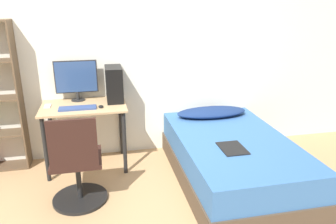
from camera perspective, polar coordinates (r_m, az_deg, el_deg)
name	(u,v)px	position (r m, az deg, el deg)	size (l,w,h in m)	color
ground_plane	(123,216)	(3.20, -7.86, -17.44)	(14.00, 14.00, 0.00)	tan
wall_back	(108,57)	(4.03, -10.33, 9.49)	(8.00, 0.05, 2.50)	silver
desk	(85,116)	(3.86, -14.33, -0.67)	(0.94, 0.62, 0.76)	tan
office_chair	(77,170)	(3.27, -15.53, -9.76)	(0.54, 0.54, 0.93)	black
bed	(232,159)	(3.67, 11.09, -8.08)	(1.17, 1.93, 0.50)	#4C3D2D
pillow	(212,112)	(4.15, 7.61, -0.02)	(0.89, 0.36, 0.11)	navy
magazine	(232,148)	(3.31, 11.15, -6.21)	(0.24, 0.32, 0.01)	black
monitor	(76,79)	(3.96, -15.69, 5.64)	(0.49, 0.16, 0.47)	black
keyboard	(78,108)	(3.70, -15.47, 0.67)	(0.40, 0.14, 0.02)	#33477A
pc_tower	(114,84)	(3.87, -9.38, 4.85)	(0.19, 0.36, 0.40)	black
mouse	(101,107)	(3.69, -11.60, 0.93)	(0.06, 0.09, 0.02)	black
phone	(48,106)	(3.89, -20.24, 0.98)	(0.07, 0.14, 0.01)	#B7B7BC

